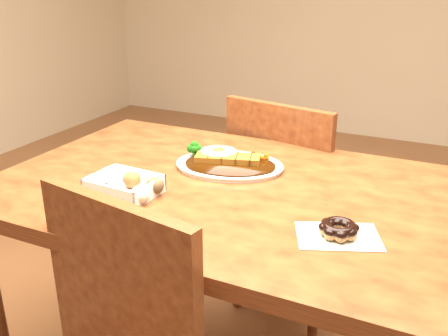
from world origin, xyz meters
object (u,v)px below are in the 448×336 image
at_px(table, 223,218).
at_px(katsu_curry_plate, 228,163).
at_px(chair_far, 292,201).
at_px(pon_de_ring, 339,229).
at_px(donut_box, 124,185).

distance_m(table, katsu_curry_plate, 0.17).
distance_m(chair_far, pon_de_ring, 0.81).
bearing_deg(katsu_curry_plate, donut_box, -119.92).
relative_size(katsu_curry_plate, pon_de_ring, 1.66).
bearing_deg(table, chair_far, 87.36).
xyz_separation_m(table, pon_de_ring, (0.34, -0.15, 0.12)).
height_order(katsu_curry_plate, donut_box, katsu_curry_plate).
xyz_separation_m(katsu_curry_plate, pon_de_ring, (0.38, -0.26, 0.00)).
relative_size(chair_far, donut_box, 4.45).
relative_size(donut_box, pon_de_ring, 0.96).
relative_size(table, donut_box, 6.13).
bearing_deg(katsu_curry_plate, table, -70.31).
bearing_deg(table, donut_box, -140.95).
xyz_separation_m(chair_far, katsu_curry_plate, (-0.07, -0.42, 0.29)).
bearing_deg(pon_de_ring, chair_far, 114.67).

